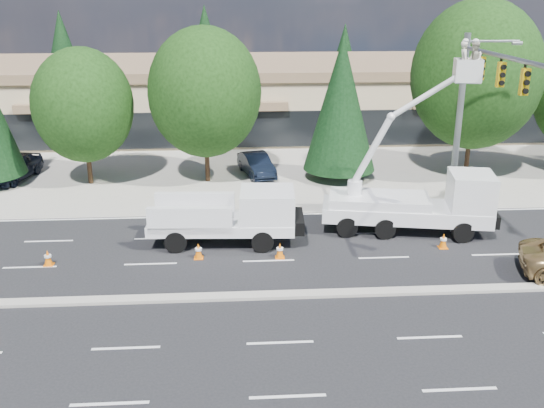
{
  "coord_description": "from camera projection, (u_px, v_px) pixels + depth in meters",
  "views": [
    {
      "loc": [
        -1.37,
        -20.35,
        10.9
      ],
      "look_at": [
        0.18,
        3.71,
        2.4
      ],
      "focal_mm": 40.0,
      "sensor_mm": 36.0,
      "label": 1
    }
  ],
  "objects": [
    {
      "name": "tree_front_d",
      "position": [
        205.0,
        93.0,
        35.02
      ],
      "size": [
        6.58,
        6.58,
        9.13
      ],
      "color": "#332114",
      "rests_on": "ground"
    },
    {
      "name": "road_median",
      "position": [
        274.0,
        295.0,
        22.84
      ],
      "size": [
        120.0,
        0.55,
        0.12
      ],
      "primitive_type": "cube",
      "color": "gray",
      "rests_on": "ground"
    },
    {
      "name": "concrete_apron",
      "position": [
        254.0,
        158.0,
        41.68
      ],
      "size": [
        140.0,
        22.0,
        0.01
      ],
      "primitive_type": "cube",
      "color": "gray",
      "rests_on": "ground"
    },
    {
      "name": "ground",
      "position": [
        274.0,
        296.0,
        22.86
      ],
      "size": [
        140.0,
        140.0,
        0.0
      ],
      "primitive_type": "plane",
      "color": "black",
      "rests_on": "ground"
    },
    {
      "name": "parked_car_east",
      "position": [
        256.0,
        165.0,
        37.69
      ],
      "size": [
        2.43,
        4.39,
        1.37
      ],
      "primitive_type": "imported",
      "rotation": [
        0.0,
        0.0,
        0.25
      ],
      "color": "black",
      "rests_on": "ground"
    },
    {
      "name": "tree_back_c",
      "position": [
        344.0,
        60.0,
        61.59
      ],
      "size": [
        3.99,
        3.99,
        7.87
      ],
      "color": "#332114",
      "rests_on": "ground"
    },
    {
      "name": "traffic_cone_d",
      "position": [
        443.0,
        241.0,
        27.08
      ],
      "size": [
        0.4,
        0.4,
        0.7
      ],
      "color": "orange",
      "rests_on": "ground"
    },
    {
      "name": "tree_back_a",
      "position": [
        63.0,
        55.0,
        59.65
      ],
      "size": [
        4.67,
        4.67,
        9.21
      ],
      "color": "#332114",
      "rests_on": "ground"
    },
    {
      "name": "parked_car_west",
      "position": [
        13.0,
        167.0,
        36.76
      ],
      "size": [
        2.75,
        4.93,
        1.58
      ],
      "primitive_type": "imported",
      "rotation": [
        0.0,
        0.0,
        -0.2
      ],
      "color": "black",
      "rests_on": "ground"
    },
    {
      "name": "tree_front_e",
      "position": [
        341.0,
        104.0,
        35.75
      ],
      "size": [
        4.34,
        4.34,
        8.55
      ],
      "color": "#332114",
      "rests_on": "ground"
    },
    {
      "name": "traffic_cone_b",
      "position": [
        198.0,
        251.0,
        26.02
      ],
      "size": [
        0.4,
        0.4,
        0.7
      ],
      "color": "orange",
      "rests_on": "ground"
    },
    {
      "name": "traffic_cone_c",
      "position": [
        280.0,
        251.0,
        26.06
      ],
      "size": [
        0.4,
        0.4,
        0.7
      ],
      "color": "orange",
      "rests_on": "ground"
    },
    {
      "name": "utility_pickup",
      "position": [
        232.0,
        221.0,
        27.45
      ],
      "size": [
        6.65,
        2.87,
        2.5
      ],
      "rotation": [
        0.0,
        0.0,
        -0.06
      ],
      "color": "white",
      "rests_on": "ground"
    },
    {
      "name": "traffic_cone_a",
      "position": [
        48.0,
        258.0,
        25.35
      ],
      "size": [
        0.4,
        0.4,
        0.7
      ],
      "color": "orange",
      "rests_on": "ground"
    },
    {
      "name": "bucket_truck",
      "position": [
        422.0,
        194.0,
        28.39
      ],
      "size": [
        8.09,
        3.73,
        8.98
      ],
      "rotation": [
        0.0,
        0.0,
        -0.18
      ],
      "color": "white",
      "rests_on": "ground"
    },
    {
      "name": "tree_back_d",
      "position": [
        460.0,
        51.0,
        62.03
      ],
      "size": [
        4.82,
        4.82,
        9.5
      ],
      "color": "#332114",
      "rests_on": "ground"
    },
    {
      "name": "tree_back_b",
      "position": [
        206.0,
        51.0,
        60.42
      ],
      "size": [
        4.92,
        4.92,
        9.69
      ],
      "color": "#332114",
      "rests_on": "ground"
    },
    {
      "name": "signal_mast",
      "position": [
        479.0,
        101.0,
        28.08
      ],
      "size": [
        2.76,
        10.16,
        9.0
      ],
      "color": "gray",
      "rests_on": "ground"
    },
    {
      "name": "tree_front_c",
      "position": [
        83.0,
        105.0,
        34.81
      ],
      "size": [
        5.77,
        5.77,
        8.0
      ],
      "color": "#332114",
      "rests_on": "ground"
    },
    {
      "name": "tree_front_f",
      "position": [
        476.0,
        75.0,
        35.7
      ],
      "size": [
        7.65,
        7.65,
        10.61
      ],
      "color": "#332114",
      "rests_on": "ground"
    },
    {
      "name": "strip_mall",
      "position": [
        249.0,
        94.0,
        50.13
      ],
      "size": [
        50.4,
        15.4,
        5.5
      ],
      "color": "tan",
      "rests_on": "ground"
    }
  ]
}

